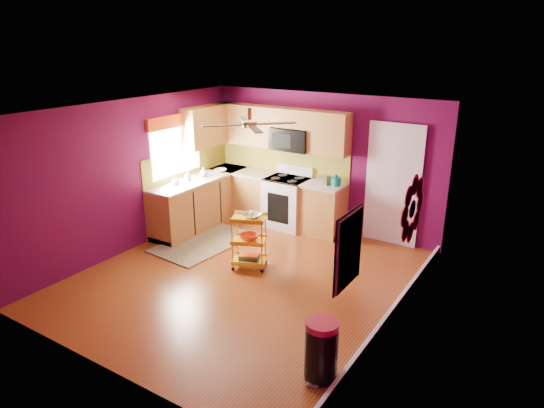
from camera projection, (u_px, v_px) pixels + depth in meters
The scene contains 18 objects.
ground at pixel (244, 278), 7.25m from camera, with size 5.00×5.00×0.00m, color #662D0F.
room_envelope at pixel (244, 173), 6.70m from camera, with size 4.54×5.04×2.52m.
lower_cabinets at pixel (242, 202), 9.23m from camera, with size 2.81×2.31×0.94m.
electric_range at pixel (287, 202), 9.10m from camera, with size 0.76×0.66×1.13m.
upper_cabinetry at pixel (256, 129), 9.02m from camera, with size 2.80×2.30×1.26m.
left_window at pixel (175, 136), 8.64m from camera, with size 0.08×1.35×1.08m.
panel_door at pixel (393, 186), 8.19m from camera, with size 0.95×0.11×2.15m.
right_wall_art at pixel (387, 225), 5.37m from camera, with size 0.04×2.74×1.04m.
ceiling_fan at pixel (250, 124), 6.65m from camera, with size 1.01×1.01×0.26m.
shag_rug at pixel (203, 243), 8.47m from camera, with size 1.06×1.73×0.02m, color black.
rolling_cart at pixel (250, 239), 7.45m from camera, with size 0.62×0.54×0.92m.
trash_can at pixel (321, 350), 5.04m from camera, with size 0.45×0.45×0.68m.
teal_kettle at pixel (336, 181), 8.48m from camera, with size 0.18×0.18×0.21m.
toaster at pixel (323, 180), 8.56m from camera, with size 0.22×0.15×0.18m, color beige.
soap_bottle_a at pixel (188, 176), 8.77m from camera, with size 0.08×0.08×0.18m, color #EA3F72.
soap_bottle_b at pixel (203, 172), 9.01m from camera, with size 0.14×0.14×0.18m, color white.
counter_dish at pixel (220, 171), 9.36m from camera, with size 0.23×0.23×0.06m, color white.
counter_cup at pixel (176, 182), 8.54m from camera, with size 0.13×0.13×0.10m, color white.
Camera 1 is at (3.83, -5.25, 3.43)m, focal length 32.00 mm.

